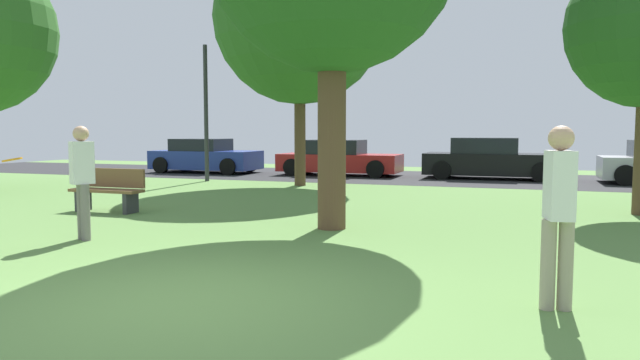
{
  "coord_description": "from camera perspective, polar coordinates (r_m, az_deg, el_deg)",
  "views": [
    {
      "loc": [
        3.22,
        -4.94,
        1.7
      ],
      "look_at": [
        0.0,
        4.22,
        0.87
      ],
      "focal_mm": 32.82,
      "sensor_mm": 36.0,
      "label": 1
    }
  ],
  "objects": [
    {
      "name": "road_strip",
      "position": [
        21.25,
        10.58,
        0.22
      ],
      "size": [
        44.0,
        6.4,
        0.01
      ],
      "primitive_type": "cube",
      "color": "#28282B",
      "rests_on": "ground_plane"
    },
    {
      "name": "parked_car_red",
      "position": [
        22.06,
        1.8,
        2.06
      ],
      "size": [
        4.56,
        1.93,
        1.33
      ],
      "color": "#B21E1E",
      "rests_on": "ground_plane"
    },
    {
      "name": "street_lamp_post",
      "position": [
        19.87,
        -11.05,
        6.38
      ],
      "size": [
        0.14,
        0.14,
        4.5
      ],
      "primitive_type": "cylinder",
      "color": "#2D2D33",
      "rests_on": "ground_plane"
    },
    {
      "name": "frisbee_disc",
      "position": [
        9.45,
        -27.82,
        1.77
      ],
      "size": [
        0.36,
        0.36,
        0.07
      ],
      "color": "orange"
    },
    {
      "name": "parked_car_blue",
      "position": [
        23.93,
        -11.15,
        2.23
      ],
      "size": [
        4.26,
        2.07,
        1.36
      ],
      "color": "#233893",
      "rests_on": "ground_plane"
    },
    {
      "name": "person_bystander",
      "position": [
        5.92,
        22.26,
        -2.57
      ],
      "size": [
        0.3,
        0.36,
        1.75
      ],
      "rotation": [
        0.0,
        0.0,
        1.8
      ],
      "color": "gray",
      "rests_on": "ground_plane"
    },
    {
      "name": "parked_car_black",
      "position": [
        21.27,
        16.26,
        1.88
      ],
      "size": [
        4.59,
        1.98,
        1.44
      ],
      "color": "black",
      "rests_on": "ground_plane"
    },
    {
      "name": "park_bench",
      "position": [
        12.98,
        -19.94,
        -0.89
      ],
      "size": [
        1.6,
        0.45,
        0.9
      ],
      "rotation": [
        0.0,
        0.0,
        3.14
      ],
      "color": "brown",
      "rests_on": "ground_plane"
    },
    {
      "name": "oak_tree_center",
      "position": [
        18.25,
        -2.0,
        15.51
      ],
      "size": [
        5.2,
        5.2,
        7.67
      ],
      "color": "brown",
      "rests_on": "ground_plane"
    },
    {
      "name": "ground_plane",
      "position": [
        6.14,
        -13.44,
        -11.36
      ],
      "size": [
        44.0,
        44.0,
        0.0
      ],
      "primitive_type": "plane",
      "color": "#5B8442"
    },
    {
      "name": "person_catcher",
      "position": [
        9.73,
        -22.16,
        0.31
      ],
      "size": [
        0.35,
        0.39,
        1.77
      ],
      "rotation": [
        0.0,
        0.0,
        -2.09
      ],
      "color": "slate",
      "rests_on": "ground_plane"
    }
  ]
}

